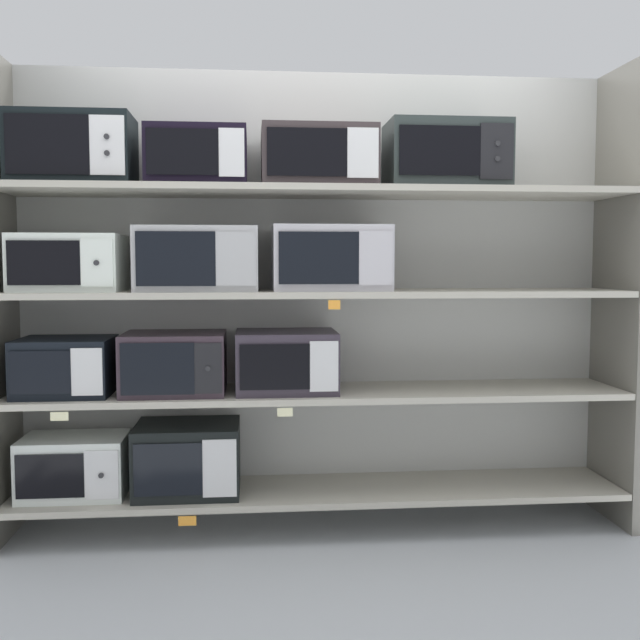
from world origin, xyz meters
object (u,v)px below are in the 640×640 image
object	(u,v)px
microwave_9	(198,159)
microwave_0	(75,466)
microwave_10	(318,159)
microwave_8	(73,150)
microwave_4	(286,361)
microwave_2	(66,366)
microwave_11	(446,156)
microwave_7	(330,258)
microwave_3	(175,363)
microwave_6	(198,259)
microwave_1	(188,458)
microwave_5	(69,263)

from	to	relation	value
microwave_9	microwave_0	bearing A→B (deg)	179.98
microwave_10	microwave_8	bearing A→B (deg)	-179.99
microwave_0	microwave_4	world-z (taller)	microwave_4
microwave_2	microwave_11	distance (m)	2.07
microwave_7	microwave_0	bearing A→B (deg)	179.99
microwave_4	microwave_10	xyz separation A→B (m)	(0.15, -0.00, 0.97)
microwave_3	microwave_11	xyz separation A→B (m)	(1.31, 0.00, 0.99)
microwave_7	microwave_8	size ratio (longest dim) A/B	1.02
microwave_2	microwave_3	world-z (taller)	microwave_3
microwave_6	microwave_9	world-z (taller)	microwave_9
microwave_7	microwave_1	bearing A→B (deg)	179.98
microwave_11	microwave_0	bearing A→B (deg)	-180.00
microwave_6	microwave_2	bearing A→B (deg)	179.97
microwave_4	microwave_5	distance (m)	1.12
microwave_1	microwave_4	world-z (taller)	microwave_4
microwave_11	microwave_8	bearing A→B (deg)	-179.99
microwave_6	microwave_10	xyz separation A→B (m)	(0.57, 0.00, 0.48)
microwave_8	microwave_10	bearing A→B (deg)	0.01
microwave_4	microwave_11	size ratio (longest dim) A/B	0.84
microwave_0	microwave_9	bearing A→B (deg)	-0.02
microwave_5	microwave_8	size ratio (longest dim) A/B	0.89
microwave_5	microwave_7	size ratio (longest dim) A/B	0.88
microwave_0	microwave_10	world-z (taller)	microwave_10
microwave_1	microwave_7	world-z (taller)	microwave_7
microwave_0	microwave_4	xyz separation A→B (m)	(1.01, -0.00, 0.49)
microwave_2	microwave_6	size ratio (longest dim) A/B	0.76
microwave_2	microwave_0	bearing A→B (deg)	0.00
microwave_10	microwave_9	bearing A→B (deg)	180.00
microwave_11	microwave_6	bearing A→B (deg)	-179.98
microwave_5	microwave_9	bearing A→B (deg)	-0.01
microwave_8	microwave_10	size ratio (longest dim) A/B	1.02
microwave_2	microwave_1	bearing A→B (deg)	-0.00
microwave_1	microwave_8	world-z (taller)	microwave_8
microwave_5	microwave_10	world-z (taller)	microwave_10
microwave_0	microwave_1	size ratio (longest dim) A/B	0.98
microwave_7	microwave_6	bearing A→B (deg)	-179.99
microwave_6	microwave_11	xyz separation A→B (m)	(1.19, 0.00, 0.50)
microwave_5	microwave_9	size ratio (longest dim) A/B	1.06
microwave_8	microwave_0	bearing A→B (deg)	179.26
microwave_0	microwave_4	size ratio (longest dim) A/B	1.01
microwave_4	microwave_5	bearing A→B (deg)	-179.99
microwave_1	microwave_6	distance (m)	0.96
microwave_9	microwave_2	bearing A→B (deg)	179.98
microwave_9	microwave_7	bearing A→B (deg)	-0.00
microwave_2	microwave_3	xyz separation A→B (m)	(0.51, -0.00, 0.01)
microwave_3	microwave_5	world-z (taller)	microwave_5
microwave_1	microwave_7	distance (m)	1.18
microwave_4	microwave_10	world-z (taller)	microwave_10
microwave_10	microwave_11	distance (m)	0.62
microwave_3	microwave_7	world-z (taller)	microwave_7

